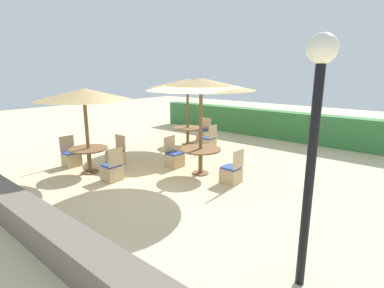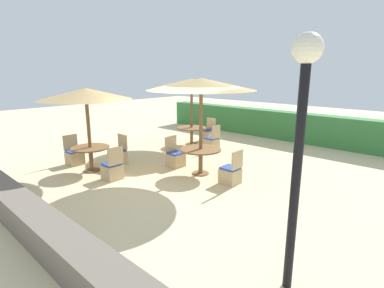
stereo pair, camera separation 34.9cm
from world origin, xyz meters
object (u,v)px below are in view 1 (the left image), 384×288
object	(u,v)px
round_table_front_left	(89,153)
parasol_back_left	(188,83)
patio_chair_back_left_east	(209,142)
round_table_center	(201,153)
patio_chair_center_east	(232,173)
parasol_front_left	(84,95)
patio_chair_front_left_west	(71,158)
round_table_back_left	(188,131)
parasol_center	(201,84)
patio_chair_front_left_north	(116,156)
patio_chair_front_left_east	(112,171)
patio_chair_back_left_north	(204,134)
lamp_post	(316,116)
patio_chair_center_west	(174,158)

from	to	relation	value
round_table_front_left	parasol_back_left	size ratio (longest dim) A/B	0.38
parasol_back_left	patio_chair_back_left_east	xyz separation A→B (m)	(1.08, -0.04, -2.17)
round_table_center	round_table_front_left	world-z (taller)	round_table_center
patio_chair_center_east	round_table_front_left	xyz separation A→B (m)	(-3.62, -1.96, 0.32)
parasol_front_left	patio_chair_front_left_west	bearing A→B (deg)	-178.69
round_table_center	round_table_back_left	world-z (taller)	round_table_center
patio_chair_front_left_west	round_table_back_left	bearing A→B (deg)	168.02
parasol_center	patio_chair_front_left_west	size ratio (longest dim) A/B	3.19
patio_chair_front_left_west	patio_chair_front_left_north	world-z (taller)	same
patio_chair_front_left_east	patio_chair_front_left_north	bearing A→B (deg)	50.09
patio_chair_back_left_north	parasol_center	bearing A→B (deg)	126.86
lamp_post	round_table_front_left	size ratio (longest dim) A/B	3.05
lamp_post	patio_chair_back_left_north	bearing A→B (deg)	136.63
round_table_center	patio_chair_front_left_north	bearing A→B (deg)	-158.10
round_table_center	patio_chair_front_left_north	distance (m)	2.81
patio_chair_back_left_north	round_table_center	bearing A→B (deg)	126.86
round_table_front_left	round_table_back_left	bearing A→B (deg)	90.90
patio_chair_center_east	patio_chair_back_left_east	distance (m)	3.57
parasol_front_left	patio_chair_back_left_north	xyz separation A→B (m)	(-0.09, 5.50, -1.99)
parasol_center	patio_chair_back_left_north	distance (m)	4.94
patio_chair_center_west	patio_chair_back_left_north	bearing A→B (deg)	-155.66
patio_chair_center_east	round_table_back_left	xyz separation A→B (m)	(-3.69, 2.47, 0.31)
lamp_post	patio_chair_center_east	bearing A→B (deg)	137.04
patio_chair_front_left_east	patio_chair_front_left_north	size ratio (longest dim) A/B	1.00
round_table_front_left	round_table_back_left	distance (m)	4.43
round_table_front_left	lamp_post	bearing A→B (deg)	-6.12
round_table_center	patio_chair_back_left_north	size ratio (longest dim) A/B	1.25
parasol_center	parasol_front_left	distance (m)	3.24
lamp_post	patio_chair_back_left_east	size ratio (longest dim) A/B	3.57
lamp_post	parasol_back_left	bearing A→B (deg)	141.89
patio_chair_center_east	parasol_front_left	xyz separation A→B (m)	(-3.62, -1.96, 1.99)
round_table_center	patio_chair_center_west	world-z (taller)	patio_chair_center_west
round_table_back_left	patio_chair_back_left_east	world-z (taller)	patio_chair_back_left_east
patio_chair_front_left_west	patio_chair_front_left_north	xyz separation A→B (m)	(0.97, 0.98, 0.00)
parasol_front_left	patio_chair_back_left_north	world-z (taller)	parasol_front_left
patio_chair_center_east	patio_chair_front_left_east	bearing A→B (deg)	126.79
parasol_center	patio_chair_back_left_east	size ratio (longest dim) A/B	3.19
parasol_back_left	patio_chair_center_west	bearing A→B (deg)	-57.32
patio_chair_front_left_east	patio_chair_center_east	bearing A→B (deg)	-53.21
patio_chair_center_east	patio_chair_center_west	distance (m)	2.12
parasol_back_left	parasol_front_left	bearing A→B (deg)	-89.10
patio_chair_center_west	patio_chair_front_left_west	bearing A→B (deg)	-51.13
lamp_post	patio_chair_front_left_east	distance (m)	5.85
lamp_post	patio_chair_center_west	bearing A→B (deg)	151.58
patio_chair_center_east	patio_chair_front_left_north	distance (m)	3.80
parasol_front_left	round_table_back_left	bearing A→B (deg)	90.90
patio_chair_back_left_north	parasol_back_left	bearing A→B (deg)	91.28
patio_chair_front_left_west	parasol_front_left	bearing A→B (deg)	91.31
patio_chair_front_left_west	patio_chair_center_west	bearing A→B (deg)	128.87
round_table_center	round_table_front_left	distance (m)	3.23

